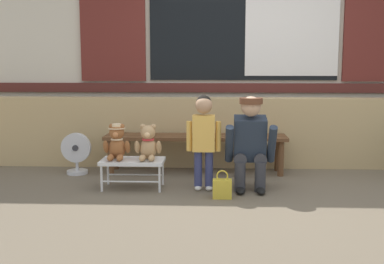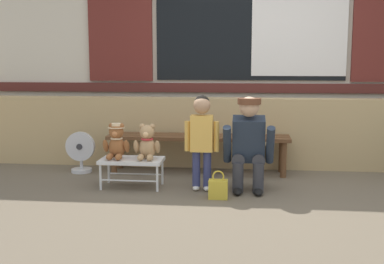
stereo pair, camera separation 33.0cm
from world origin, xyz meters
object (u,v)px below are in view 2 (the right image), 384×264
(floor_fan, at_px, (81,152))
(wooden_bench_long, at_px, (198,141))
(small_display_bench, at_px, (132,162))
(child_standing, at_px, (202,132))
(adult_crouching, at_px, (250,143))
(teddy_bear_with_hat, at_px, (116,142))
(teddy_bear_plain, at_px, (147,143))
(handbag_on_ground, at_px, (218,189))

(floor_fan, bearing_deg, wooden_bench_long, 5.88)
(wooden_bench_long, xyz_separation_m, small_display_bench, (-0.61, -0.75, -0.11))
(child_standing, xyz_separation_m, adult_crouching, (0.47, 0.04, -0.11))
(small_display_bench, xyz_separation_m, adult_crouching, (1.20, 0.00, 0.21))
(child_standing, bearing_deg, floor_fan, 156.47)
(wooden_bench_long, height_order, teddy_bear_with_hat, teddy_bear_with_hat)
(small_display_bench, distance_m, adult_crouching, 1.22)
(child_standing, bearing_deg, teddy_bear_plain, 176.07)
(wooden_bench_long, xyz_separation_m, teddy_bear_with_hat, (-0.77, -0.74, 0.10))
(handbag_on_ground, xyz_separation_m, floor_fan, (-1.66, 0.94, 0.14))
(child_standing, bearing_deg, small_display_bench, 177.05)
(child_standing, relative_size, floor_fan, 2.00)
(teddy_bear_with_hat, distance_m, child_standing, 0.89)
(wooden_bench_long, bearing_deg, adult_crouching, -51.83)
(adult_crouching, bearing_deg, teddy_bear_plain, -179.96)
(handbag_on_ground, distance_m, floor_fan, 1.91)
(floor_fan, bearing_deg, handbag_on_ground, -29.43)
(small_display_bench, bearing_deg, adult_crouching, 0.10)
(handbag_on_ground, bearing_deg, teddy_bear_with_hat, 162.67)
(teddy_bear_plain, height_order, floor_fan, teddy_bear_plain)
(small_display_bench, bearing_deg, wooden_bench_long, 50.61)
(child_standing, height_order, adult_crouching, child_standing)
(teddy_bear_plain, xyz_separation_m, adult_crouching, (1.04, 0.00, 0.02))
(teddy_bear_with_hat, distance_m, adult_crouching, 1.36)
(wooden_bench_long, xyz_separation_m, teddy_bear_plain, (-0.45, -0.74, 0.09))
(teddy_bear_plain, bearing_deg, teddy_bear_with_hat, 179.87)
(child_standing, relative_size, adult_crouching, 1.01)
(teddy_bear_plain, relative_size, floor_fan, 0.76)
(teddy_bear_with_hat, xyz_separation_m, adult_crouching, (1.36, -0.00, 0.01))
(wooden_bench_long, relative_size, handbag_on_ground, 7.72)
(adult_crouching, distance_m, floor_fan, 2.06)
(handbag_on_ground, height_order, floor_fan, floor_fan)
(small_display_bench, relative_size, floor_fan, 1.33)
(wooden_bench_long, relative_size, small_display_bench, 3.28)
(handbag_on_ground, bearing_deg, small_display_bench, 159.96)
(teddy_bear_with_hat, bearing_deg, child_standing, -2.56)
(teddy_bear_plain, bearing_deg, child_standing, -3.93)
(small_display_bench, xyz_separation_m, floor_fan, (-0.75, 0.61, -0.03))
(small_display_bench, height_order, floor_fan, floor_fan)
(teddy_bear_with_hat, bearing_deg, teddy_bear_plain, -0.13)
(teddy_bear_plain, height_order, handbag_on_ground, teddy_bear_plain)
(teddy_bear_with_hat, bearing_deg, handbag_on_ground, -17.33)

